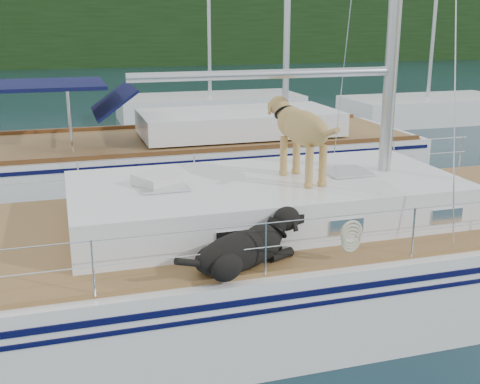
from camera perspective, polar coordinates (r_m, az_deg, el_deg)
name	(u,v)px	position (r m, az deg, el deg)	size (l,w,h in m)	color
ground	(210,308)	(8.57, -2.87, -10.97)	(120.00, 120.00, 0.00)	black
tree_line	(76,30)	(52.45, -15.29, 14.63)	(90.00, 3.00, 6.00)	black
shore_bank	(78,59)	(53.75, -15.15, 12.09)	(92.00, 1.00, 1.20)	#595147
main_sailboat	(217,262)	(8.30, -2.24, -6.69)	(12.00, 3.98, 14.01)	white
neighbor_sailboat	(196,158)	(14.73, -4.15, 3.26)	(11.00, 3.50, 13.30)	white
bg_boat_center	(210,108)	(24.37, -2.85, 7.99)	(7.20, 3.00, 11.65)	white
bg_boat_east	(427,110)	(24.88, 17.27, 7.47)	(6.40, 3.00, 11.65)	white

